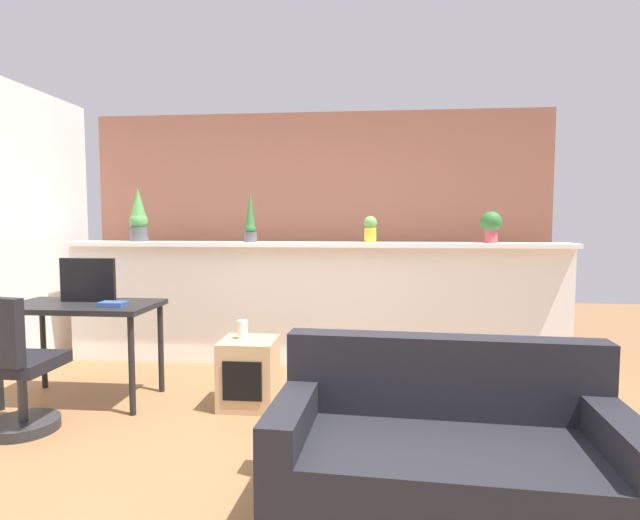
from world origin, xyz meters
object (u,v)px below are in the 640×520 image
at_px(potted_plant_1, 250,221).
at_px(tv_monitor, 88,280).
at_px(potted_plant_2, 370,229).
at_px(book_on_desk, 113,304).
at_px(potted_plant_3, 491,225).
at_px(desk, 83,314).
at_px(side_cube_shelf, 249,373).
at_px(office_chair, 14,375).
at_px(vase_on_shelf, 243,330).
at_px(potted_plant_0, 139,217).
at_px(couch, 446,461).

relative_size(potted_plant_1, tv_monitor, 1.11).
height_order(potted_plant_2, book_on_desk, potted_plant_2).
relative_size(potted_plant_3, desk, 0.26).
distance_m(potted_plant_3, side_cube_shelf, 2.52).
bearing_deg(office_chair, vase_on_shelf, 26.48).
height_order(tv_monitor, side_cube_shelf, tv_monitor).
distance_m(potted_plant_3, desk, 3.51).
bearing_deg(desk, book_on_desk, -21.49).
height_order(potted_plant_1, book_on_desk, potted_plant_1).
xyz_separation_m(potted_plant_0, potted_plant_2, (2.25, -0.01, -0.11)).
relative_size(office_chair, vase_on_shelf, 6.64).
distance_m(potted_plant_0, office_chair, 2.05).
relative_size(potted_plant_2, side_cube_shelf, 0.49).
xyz_separation_m(desk, couch, (2.51, -1.32, -0.38)).
bearing_deg(desk, office_chair, -99.03).
bearing_deg(side_cube_shelf, office_chair, -155.32).
xyz_separation_m(potted_plant_1, potted_plant_3, (2.22, -0.01, -0.03)).
bearing_deg(side_cube_shelf, potted_plant_2, 52.05).
relative_size(potted_plant_2, tv_monitor, 0.57).
xyz_separation_m(side_cube_shelf, vase_on_shelf, (-0.05, 0.03, 0.32)).
bearing_deg(side_cube_shelf, potted_plant_1, 102.24).
bearing_deg(couch, potted_plant_2, 97.95).
height_order(tv_monitor, office_chair, tv_monitor).
bearing_deg(desk, potted_plant_1, 47.41).
xyz_separation_m(potted_plant_2, couch, (0.35, -2.47, -1.02)).
relative_size(desk, side_cube_shelf, 2.20).
xyz_separation_m(office_chair, book_on_desk, (0.40, 0.51, 0.38)).
height_order(potted_plant_0, potted_plant_3, potted_plant_0).
bearing_deg(book_on_desk, desk, 158.51).
distance_m(side_cube_shelf, vase_on_shelf, 0.32).
bearing_deg(office_chair, potted_plant_3, 27.49).
bearing_deg(potted_plant_2, side_cube_shelf, -127.95).
height_order(desk, couch, couch).
xyz_separation_m(office_chair, side_cube_shelf, (1.38, 0.63, -0.14)).
bearing_deg(side_cube_shelf, potted_plant_3, 29.36).
height_order(potted_plant_0, desk, potted_plant_0).
distance_m(potted_plant_0, potted_plant_3, 3.34).
distance_m(potted_plant_2, office_chair, 3.02).
relative_size(potted_plant_2, desk, 0.22).
distance_m(potted_plant_2, desk, 2.53).
xyz_separation_m(book_on_desk, couch, (2.21, -1.20, -0.49)).
height_order(desk, vase_on_shelf, desk).
xyz_separation_m(potted_plant_2, desk, (-2.17, -1.15, -0.64)).
bearing_deg(book_on_desk, potted_plant_0, 106.88).
bearing_deg(couch, potted_plant_0, 136.35).
height_order(vase_on_shelf, book_on_desk, book_on_desk).
relative_size(office_chair, side_cube_shelf, 1.82).
relative_size(office_chair, book_on_desk, 4.93).
bearing_deg(desk, couch, -27.78).
bearing_deg(vase_on_shelf, office_chair, -153.52).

